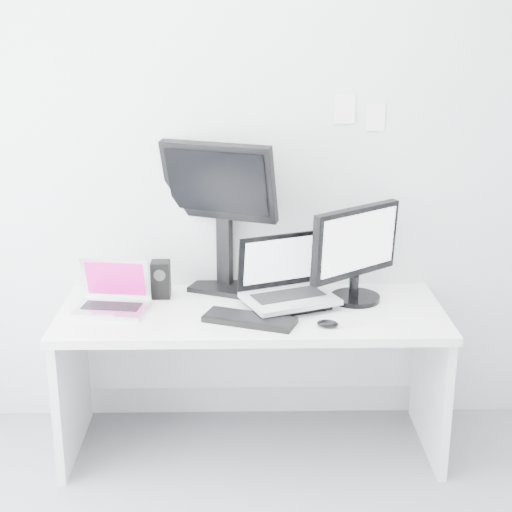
# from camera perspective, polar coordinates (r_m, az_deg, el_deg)

# --- Properties ---
(back_wall) EXTENTS (3.60, 0.00, 3.60)m
(back_wall) POSITION_cam_1_polar(r_m,az_deg,el_deg) (3.73, -0.41, 6.85)
(back_wall) COLOR silver
(back_wall) RESTS_ON ground
(desk) EXTENTS (1.80, 0.70, 0.73)m
(desk) POSITION_cam_1_polar(r_m,az_deg,el_deg) (3.72, -0.32, -9.28)
(desk) COLOR white
(desk) RESTS_ON ground
(macbook) EXTENTS (0.36, 0.29, 0.25)m
(macbook) POSITION_cam_1_polar(r_m,az_deg,el_deg) (3.57, -10.92, -2.26)
(macbook) COLOR silver
(macbook) RESTS_ON desk
(speaker) EXTENTS (0.10, 0.10, 0.18)m
(speaker) POSITION_cam_1_polar(r_m,az_deg,el_deg) (3.73, -7.14, -1.74)
(speaker) COLOR black
(speaker) RESTS_ON desk
(dell_laptop) EXTENTS (0.50, 0.45, 0.34)m
(dell_laptop) POSITION_cam_1_polar(r_m,az_deg,el_deg) (3.54, 2.57, -1.31)
(dell_laptop) COLOR #B1B4B9
(dell_laptop) RESTS_ON desk
(rear_monitor) EXTENTS (0.60, 0.41, 0.77)m
(rear_monitor) POSITION_cam_1_polar(r_m,az_deg,el_deg) (3.72, -2.62, 3.08)
(rear_monitor) COLOR black
(rear_monitor) RESTS_ON desk
(samsung_monitor) EXTENTS (0.56, 0.51, 0.48)m
(samsung_monitor) POSITION_cam_1_polar(r_m,az_deg,el_deg) (3.64, 7.57, 0.23)
(samsung_monitor) COLOR black
(samsung_monitor) RESTS_ON desk
(keyboard) EXTENTS (0.44, 0.28, 0.03)m
(keyboard) POSITION_cam_1_polar(r_m,az_deg,el_deg) (3.42, -0.48, -4.79)
(keyboard) COLOR black
(keyboard) RESTS_ON desk
(mouse) EXTENTS (0.11, 0.08, 0.03)m
(mouse) POSITION_cam_1_polar(r_m,az_deg,el_deg) (3.39, 5.39, -5.07)
(mouse) COLOR black
(mouse) RESTS_ON desk
(wall_note_0) EXTENTS (0.10, 0.00, 0.14)m
(wall_note_0) POSITION_cam_1_polar(r_m,az_deg,el_deg) (3.72, 6.66, 10.90)
(wall_note_0) COLOR white
(wall_note_0) RESTS_ON back_wall
(wall_note_1) EXTENTS (0.09, 0.00, 0.13)m
(wall_note_1) POSITION_cam_1_polar(r_m,az_deg,el_deg) (3.75, 8.94, 10.24)
(wall_note_1) COLOR white
(wall_note_1) RESTS_ON back_wall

